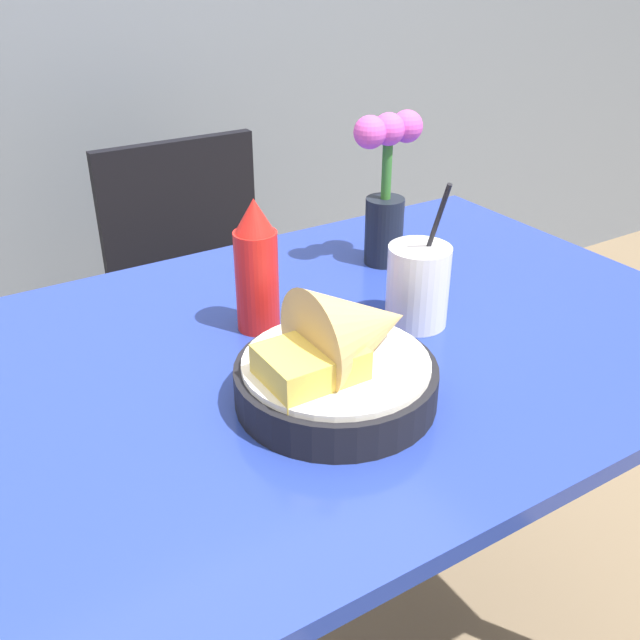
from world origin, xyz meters
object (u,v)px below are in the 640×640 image
flower_vase (386,185)px  ketchup_bottle (256,268)px  chair_far_window (200,285)px  food_basket (343,359)px  drink_cup (418,288)px

flower_vase → ketchup_bottle: bearing=-162.2°
chair_far_window → ketchup_bottle: 0.81m
food_basket → flower_vase: flower_vase is taller
chair_far_window → flower_vase: flower_vase is taller
chair_far_window → food_basket: 0.98m
food_basket → drink_cup: 0.22m
chair_far_window → drink_cup: (0.01, -0.81, 0.32)m
ketchup_bottle → drink_cup: (0.20, -0.11, -0.04)m
drink_cup → food_basket: bearing=-152.1°
food_basket → drink_cup: (0.20, 0.10, 0.00)m
ketchup_bottle → drink_cup: bearing=-28.4°
chair_far_window → ketchup_bottle: size_ratio=4.40×
chair_far_window → food_basket: bearing=-101.6°
ketchup_bottle → chair_far_window: bearing=74.8°
drink_cup → flower_vase: size_ratio=0.85×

